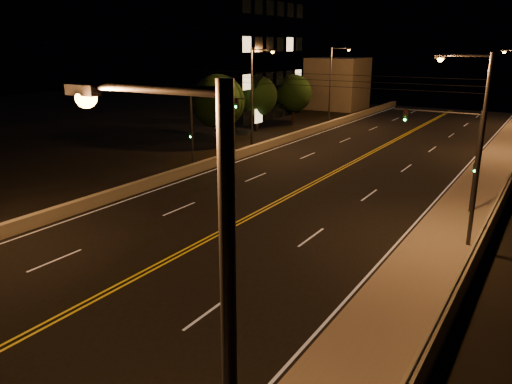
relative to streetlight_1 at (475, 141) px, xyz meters
The scene contains 17 objects.
road 12.91m from the streetlight_1, 169.89° to the right, with size 18.00×120.00×0.02m, color black.
sidewalk 5.72m from the streetlight_1, 109.53° to the right, with size 3.60×120.00×0.30m, color gray.
curb 6.31m from the streetlight_1, 141.66° to the right, with size 0.14×120.00×0.15m, color gray.
parapet_wall 5.16m from the streetlight_1, 65.87° to the right, with size 0.30×120.00×1.00m, color #A39F88.
jersey_barrier 21.55m from the streetlight_1, behind, with size 0.45×120.00×0.77m, color #A39F88.
distant_building_left 56.45m from the streetlight_1, 119.20° to the left, with size 8.00×8.00×7.76m, color gray.
parapet_rail 4.69m from the streetlight_1, 65.87° to the right, with size 0.06×0.06×120.00m, color black.
lane_markings 12.92m from the streetlight_1, 169.54° to the right, with size 17.32×116.00×0.00m.
streetlight_1 is the anchor object (origin of this frame).
streetlight_5 26.14m from the streetlight_1, 145.17° to the left, with size 2.55×0.28×9.45m.
streetlight_6 39.40m from the streetlight_1, 123.00° to the left, with size 2.55×0.28×9.45m.
traffic_signal_right 5.86m from the streetlight_1, 105.57° to the left, with size 5.11×0.31×6.21m.
traffic_signal_left 21.11m from the streetlight_1, 165.00° to the left, with size 5.11×0.31×6.21m.
overhead_wires 13.86m from the streetlight_1, 147.15° to the left, with size 22.00×0.03×0.83m.
tree_0 29.33m from the streetlight_1, 150.06° to the left, with size 5.21×5.21×7.07m.
tree_1 36.66m from the streetlight_1, 137.79° to the left, with size 4.73×4.73×6.41m.
tree_2 40.46m from the streetlight_1, 129.62° to the left, with size 4.60×4.60×6.23m.
Camera 1 is at (14.91, -2.88, 9.80)m, focal length 35.00 mm.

